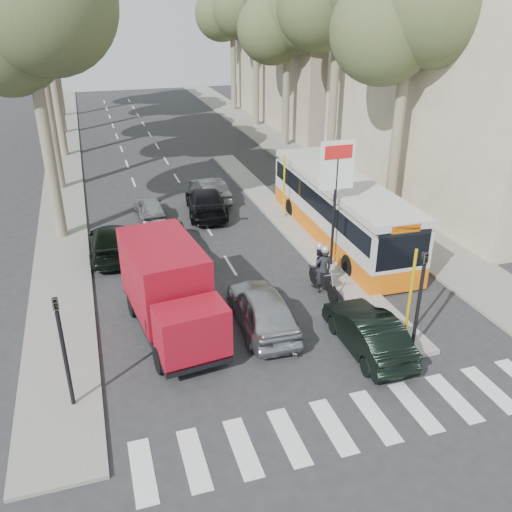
{
  "coord_description": "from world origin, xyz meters",
  "views": [
    {
      "loc": [
        -6.28,
        -14.27,
        10.66
      ],
      "look_at": [
        -0.54,
        3.87,
        1.6
      ],
      "focal_mm": 38.0,
      "sensor_mm": 36.0,
      "label": 1
    }
  ],
  "objects_px": {
    "silver_hatchback": "(262,308)",
    "city_bus": "(339,207)",
    "dark_hatchback": "(368,332)",
    "red_truck": "(169,289)",
    "motorcycle": "(321,269)"
  },
  "relations": [
    {
      "from": "red_truck",
      "to": "motorcycle",
      "type": "bearing_deg",
      "value": 3.5
    },
    {
      "from": "silver_hatchback",
      "to": "dark_hatchback",
      "type": "height_order",
      "value": "silver_hatchback"
    },
    {
      "from": "silver_hatchback",
      "to": "dark_hatchback",
      "type": "xyz_separation_m",
      "value": [
        2.9,
        -2.35,
        -0.07
      ]
    },
    {
      "from": "red_truck",
      "to": "motorcycle",
      "type": "relative_size",
      "value": 2.51
    },
    {
      "from": "red_truck",
      "to": "silver_hatchback",
      "type": "bearing_deg",
      "value": -20.71
    },
    {
      "from": "silver_hatchback",
      "to": "city_bus",
      "type": "xyz_separation_m",
      "value": [
        5.99,
        6.43,
        0.86
      ]
    },
    {
      "from": "silver_hatchback",
      "to": "city_bus",
      "type": "distance_m",
      "value": 8.83
    },
    {
      "from": "city_bus",
      "to": "motorcycle",
      "type": "height_order",
      "value": "city_bus"
    },
    {
      "from": "red_truck",
      "to": "motorcycle",
      "type": "distance_m",
      "value": 6.35
    },
    {
      "from": "dark_hatchback",
      "to": "red_truck",
      "type": "relative_size",
      "value": 0.7
    },
    {
      "from": "red_truck",
      "to": "motorcycle",
      "type": "height_order",
      "value": "red_truck"
    },
    {
      "from": "silver_hatchback",
      "to": "dark_hatchback",
      "type": "bearing_deg",
      "value": 142.56
    },
    {
      "from": "dark_hatchback",
      "to": "motorcycle",
      "type": "distance_m",
      "value": 4.27
    },
    {
      "from": "dark_hatchback",
      "to": "red_truck",
      "type": "height_order",
      "value": "red_truck"
    },
    {
      "from": "silver_hatchback",
      "to": "motorcycle",
      "type": "distance_m",
      "value": 3.63
    }
  ]
}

